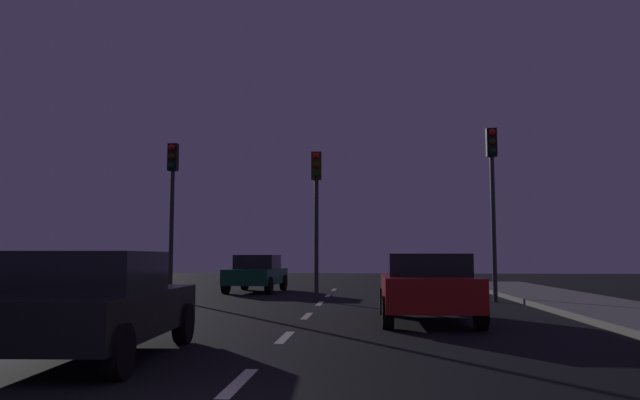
# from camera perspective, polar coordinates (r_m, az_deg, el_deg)

# --- Properties ---
(ground_plane) EXTENTS (80.00, 80.00, 0.00)m
(ground_plane) POSITION_cam_1_polar(r_m,az_deg,el_deg) (11.41, -2.89, -12.38)
(ground_plane) COLOR black
(lane_stripe_second) EXTENTS (0.16, 1.60, 0.01)m
(lane_stripe_second) POSITION_cam_1_polar(r_m,az_deg,el_deg) (7.12, -7.65, -16.60)
(lane_stripe_second) COLOR silver
(lane_stripe_second) RESTS_ON ground_plane
(lane_stripe_third) EXTENTS (0.16, 1.60, 0.01)m
(lane_stripe_third) POSITION_cam_1_polar(r_m,az_deg,el_deg) (10.82, -3.31, -12.74)
(lane_stripe_third) COLOR silver
(lane_stripe_third) RESTS_ON ground_plane
(lane_stripe_fourth) EXTENTS (0.16, 1.60, 0.01)m
(lane_stripe_fourth) POSITION_cam_1_polar(r_m,az_deg,el_deg) (14.57, -1.23, -10.83)
(lane_stripe_fourth) COLOR silver
(lane_stripe_fourth) RESTS_ON ground_plane
(lane_stripe_fifth) EXTENTS (0.16, 1.60, 0.01)m
(lane_stripe_fifth) POSITION_cam_1_polar(r_m,az_deg,el_deg) (18.34, -0.03, -9.69)
(lane_stripe_fifth) COLOR silver
(lane_stripe_fifth) RESTS_ON ground_plane
(lane_stripe_sixth) EXTENTS (0.16, 1.60, 0.01)m
(lane_stripe_sixth) POSITION_cam_1_polar(r_m,az_deg,el_deg) (22.12, 0.77, -8.94)
(lane_stripe_sixth) COLOR silver
(lane_stripe_sixth) RESTS_ON ground_plane
(lane_stripe_seventh) EXTENTS (0.16, 1.60, 0.01)m
(lane_stripe_seventh) POSITION_cam_1_polar(r_m,az_deg,el_deg) (25.91, 1.33, -8.41)
(lane_stripe_seventh) COLOR silver
(lane_stripe_seventh) RESTS_ON ground_plane
(traffic_signal_left) EXTENTS (0.32, 0.38, 5.10)m
(traffic_signal_left) POSITION_cam_1_polar(r_m,az_deg,el_deg) (20.41, -13.71, 0.91)
(traffic_signal_left) COLOR #2D2D30
(traffic_signal_left) RESTS_ON ground_plane
(traffic_signal_center) EXTENTS (0.32, 0.38, 4.76)m
(traffic_signal_center) POSITION_cam_1_polar(r_m,az_deg,el_deg) (19.43, -0.34, 0.41)
(traffic_signal_center) COLOR #2D2D30
(traffic_signal_center) RESTS_ON ground_plane
(traffic_signal_right) EXTENTS (0.32, 0.38, 5.44)m
(traffic_signal_right) POSITION_cam_1_polar(r_m,az_deg,el_deg) (19.80, 15.89, 1.78)
(traffic_signal_right) COLOR #2D2D30
(traffic_signal_right) RESTS_ON ground_plane
(car_stopped_ahead) EXTENTS (2.00, 4.00, 1.46)m
(car_stopped_ahead) POSITION_cam_1_polar(r_m,az_deg,el_deg) (13.47, 10.00, -8.00)
(car_stopped_ahead) COLOR #B21919
(car_stopped_ahead) RESTS_ON ground_plane
(car_adjacent_lane) EXTENTS (2.13, 4.14, 1.47)m
(car_adjacent_lane) POSITION_cam_1_polar(r_m,az_deg,el_deg) (9.10, -20.45, -9.11)
(car_adjacent_lane) COLOR black
(car_adjacent_lane) RESTS_ON ground_plane
(car_oncoming_far) EXTENTS (2.09, 3.92, 1.46)m
(car_oncoming_far) POSITION_cam_1_polar(r_m,az_deg,el_deg) (24.43, -5.98, -6.84)
(car_oncoming_far) COLOR #0F4C2D
(car_oncoming_far) RESTS_ON ground_plane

